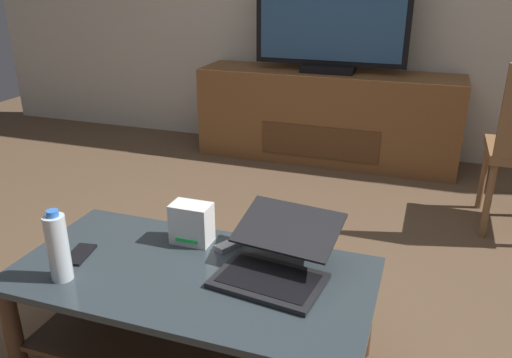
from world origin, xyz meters
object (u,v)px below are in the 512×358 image
Objects in this scene: television at (331,18)px; router_box at (192,223)px; coffee_table at (193,302)px; laptop at (277,258)px; cell_phone at (79,254)px; water_bottle_near at (58,247)px; tv_remote at (235,242)px; media_cabinet at (326,116)px.

television is 7.06× the size of router_box.
coffee_table is 2.42m from television.
router_box reaches higher than coffee_table.
laptop is (0.27, 0.08, 0.18)m from coffee_table.
laptop is at bearing -0.18° from cell_phone.
cell_phone is at bearing -175.13° from coffee_table.
laptop is 2.79× the size of router_box.
water_bottle_near reaches higher than cell_phone.
tv_remote is (0.16, 0.03, -0.07)m from router_box.
water_bottle_near is (-0.36, -2.47, -0.52)m from television.
router_box is at bearing 24.05° from cell_phone.
water_bottle_near is (-0.29, -0.36, 0.04)m from router_box.
television is at bearing -90.00° from media_cabinet.
laptop is 2.65× the size of tv_remote.
media_cabinet is 0.70m from television.
laptop is (0.30, -2.24, 0.12)m from media_cabinet.
media_cabinet reaches higher than tv_remote.
cell_phone is at bearing -125.85° from tv_remote.
router_box is 0.41m from cell_phone.
television reaches higher than media_cabinet.
water_bottle_near is (-0.38, -0.17, 0.24)m from coffee_table.
media_cabinet is 11.76× the size of tv_remote.
tv_remote is (0.45, 0.39, -0.11)m from water_bottle_near.
media_cabinet is 2.26m from laptop.
router_box is 0.17m from tv_remote.
television reaches higher than coffee_table.
cell_phone is at bearing -99.63° from television.
tv_remote is (0.10, -2.08, -0.62)m from television.
television reaches higher than tv_remote.
television is at bearing 90.62° from coffee_table.
laptop is 3.03× the size of cell_phone.
coffee_table is 7.55× the size of tv_remote.
media_cabinet is at bearing 88.32° from router_box.
router_box is 0.95× the size of tv_remote.
cell_phone is (-0.40, -2.36, 0.07)m from media_cabinet.
router_box is at bearing 50.99° from water_bottle_near.
cell_phone is (-0.04, 0.14, -0.11)m from water_bottle_near.
television is at bearing 97.63° from laptop.
coffee_table is 4.91× the size of water_bottle_near.
television is 2.55m from water_bottle_near.
media_cabinet is 2.14m from router_box.
television is 2.45m from cell_phone.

